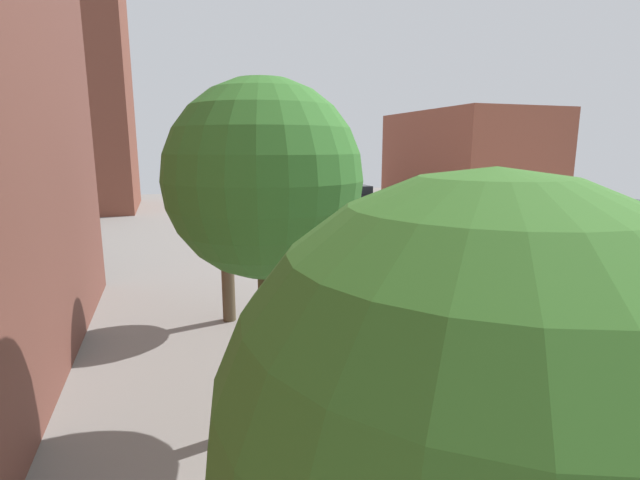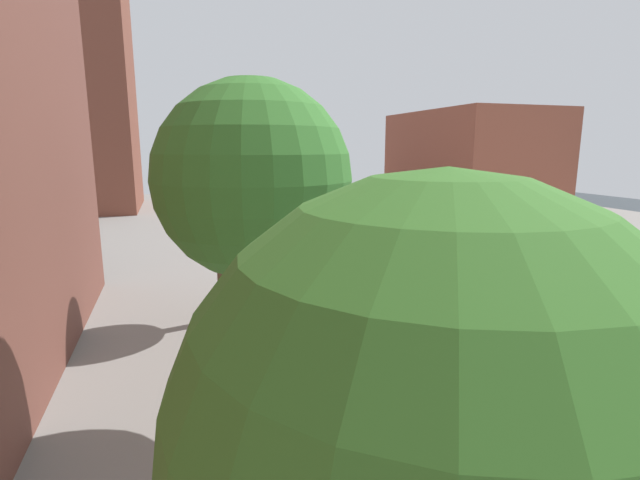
{
  "view_description": "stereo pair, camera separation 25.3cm",
  "coord_description": "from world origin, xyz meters",
  "px_view_note": "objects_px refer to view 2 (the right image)",
  "views": [
    {
      "loc": [
        -8.78,
        -19.48,
        5.78
      ],
      "look_at": [
        -1.34,
        3.04,
        1.06
      ],
      "focal_mm": 26.17,
      "sensor_mm": 36.0,
      "label": 1
    },
    {
      "loc": [
        -8.54,
        -19.55,
        5.78
      ],
      "look_at": [
        -1.34,
        3.04,
        1.06
      ],
      "focal_mm": 26.17,
      "sensor_mm": 36.0,
      "label": 2
    }
  ],
  "objects_px": {
    "street_tree_2": "(220,188)",
    "moored_boat_left_3": "(289,259)",
    "moored_boat_left_2": "(348,318)",
    "apartment_tower_far": "(58,62)",
    "moored_boat_right_2": "(478,284)",
    "moored_boat_right_3": "(407,247)",
    "street_tree_1": "(253,181)",
    "street_tree_0": "(434,438)",
    "moored_boat_right_4": "(359,226)",
    "moored_boat_right_5": "(321,214)",
    "low_block_right": "(469,156)",
    "parked_car": "(362,194)"
  },
  "relations": [
    {
      "from": "moored_boat_left_2",
      "to": "moored_boat_right_2",
      "type": "height_order",
      "value": "moored_boat_right_2"
    },
    {
      "from": "moored_boat_left_3",
      "to": "street_tree_2",
      "type": "bearing_deg",
      "value": -114.25
    },
    {
      "from": "moored_boat_right_2",
      "to": "moored_boat_right_5",
      "type": "distance_m",
      "value": 21.1
    },
    {
      "from": "moored_boat_right_2",
      "to": "moored_boat_right_3",
      "type": "bearing_deg",
      "value": 85.09
    },
    {
      "from": "low_block_right",
      "to": "street_tree_0",
      "type": "height_order",
      "value": "low_block_right"
    },
    {
      "from": "apartment_tower_far",
      "to": "moored_boat_right_3",
      "type": "height_order",
      "value": "apartment_tower_far"
    },
    {
      "from": "street_tree_1",
      "to": "moored_boat_right_5",
      "type": "distance_m",
      "value": 31.54
    },
    {
      "from": "apartment_tower_far",
      "to": "moored_boat_right_4",
      "type": "bearing_deg",
      "value": -28.37
    },
    {
      "from": "low_block_right",
      "to": "moored_boat_right_2",
      "type": "relative_size",
      "value": 4.63
    },
    {
      "from": "moored_boat_left_2",
      "to": "apartment_tower_far",
      "type": "bearing_deg",
      "value": 115.35
    },
    {
      "from": "street_tree_1",
      "to": "moored_boat_right_4",
      "type": "height_order",
      "value": "street_tree_1"
    },
    {
      "from": "moored_boat_left_2",
      "to": "moored_boat_right_5",
      "type": "bearing_deg",
      "value": 74.24
    },
    {
      "from": "moored_boat_left_3",
      "to": "street_tree_1",
      "type": "bearing_deg",
      "value": -105.81
    },
    {
      "from": "moored_boat_right_3",
      "to": "street_tree_0",
      "type": "bearing_deg",
      "value": -118.09
    },
    {
      "from": "street_tree_0",
      "to": "moored_boat_right_3",
      "type": "xyz_separation_m",
      "value": [
        11.16,
        20.91,
        -3.95
      ]
    },
    {
      "from": "moored_boat_right_2",
      "to": "moored_boat_right_3",
      "type": "distance_m",
      "value": 7.27
    },
    {
      "from": "low_block_right",
      "to": "moored_boat_left_2",
      "type": "distance_m",
      "value": 32.46
    },
    {
      "from": "street_tree_1",
      "to": "street_tree_2",
      "type": "xyz_separation_m",
      "value": [
        0.0,
        5.32,
        -0.53
      ]
    },
    {
      "from": "street_tree_1",
      "to": "street_tree_2",
      "type": "relative_size",
      "value": 1.17
    },
    {
      "from": "moored_boat_left_3",
      "to": "moored_boat_right_5",
      "type": "relative_size",
      "value": 1.05
    },
    {
      "from": "street_tree_0",
      "to": "moored_boat_right_2",
      "type": "bearing_deg",
      "value": 52.35
    },
    {
      "from": "moored_boat_right_3",
      "to": "low_block_right",
      "type": "bearing_deg",
      "value": 46.33
    },
    {
      "from": "low_block_right",
      "to": "street_tree_2",
      "type": "bearing_deg",
      "value": -135.41
    },
    {
      "from": "moored_boat_left_2",
      "to": "moored_boat_left_3",
      "type": "distance_m",
      "value": 8.14
    },
    {
      "from": "moored_boat_left_2",
      "to": "moored_boat_right_5",
      "type": "xyz_separation_m",
      "value": [
        6.52,
        23.11,
        0.05
      ]
    },
    {
      "from": "parked_car",
      "to": "moored_boat_left_2",
      "type": "distance_m",
      "value": 28.36
    },
    {
      "from": "street_tree_2",
      "to": "moored_boat_left_3",
      "type": "relative_size",
      "value": 1.1
    },
    {
      "from": "street_tree_1",
      "to": "moored_boat_left_3",
      "type": "relative_size",
      "value": 1.29
    },
    {
      "from": "moored_boat_right_2",
      "to": "street_tree_1",
      "type": "bearing_deg",
      "value": -142.09
    },
    {
      "from": "moored_boat_right_4",
      "to": "moored_boat_right_5",
      "type": "bearing_deg",
      "value": 94.23
    },
    {
      "from": "parked_car",
      "to": "moored_boat_right_5",
      "type": "relative_size",
      "value": 0.95
    },
    {
      "from": "apartment_tower_far",
      "to": "street_tree_2",
      "type": "xyz_separation_m",
      "value": [
        8.7,
        -27.77,
        -7.22
      ]
    },
    {
      "from": "street_tree_2",
      "to": "moored_boat_right_2",
      "type": "bearing_deg",
      "value": 15.31
    },
    {
      "from": "low_block_right",
      "to": "moored_boat_left_3",
      "type": "xyz_separation_m",
      "value": [
        -21.24,
        -15.93,
        -4.58
      ]
    },
    {
      "from": "street_tree_2",
      "to": "moored_boat_right_2",
      "type": "height_order",
      "value": "street_tree_2"
    },
    {
      "from": "street_tree_2",
      "to": "street_tree_0",
      "type": "bearing_deg",
      "value": -90.0
    },
    {
      "from": "moored_boat_left_3",
      "to": "moored_boat_right_3",
      "type": "relative_size",
      "value": 1.3
    },
    {
      "from": "street_tree_0",
      "to": "apartment_tower_far",
      "type": "bearing_deg",
      "value": 102.72
    },
    {
      "from": "moored_boat_left_3",
      "to": "moored_boat_right_2",
      "type": "bearing_deg",
      "value": -43.39
    },
    {
      "from": "apartment_tower_far",
      "to": "street_tree_0",
      "type": "relative_size",
      "value": 4.66
    },
    {
      "from": "apartment_tower_far",
      "to": "street_tree_2",
      "type": "relative_size",
      "value": 4.4
    },
    {
      "from": "street_tree_0",
      "to": "moored_boat_left_2",
      "type": "distance_m",
      "value": 12.96
    },
    {
      "from": "low_block_right",
      "to": "moored_boat_right_4",
      "type": "bearing_deg",
      "value": -151.1
    },
    {
      "from": "street_tree_2",
      "to": "moored_boat_right_4",
      "type": "distance_m",
      "value": 20.83
    },
    {
      "from": "apartment_tower_far",
      "to": "street_tree_0",
      "type": "bearing_deg",
      "value": -77.28
    },
    {
      "from": "moored_boat_right_5",
      "to": "street_tree_1",
      "type": "bearing_deg",
      "value": -109.82
    },
    {
      "from": "street_tree_2",
      "to": "moored_boat_left_2",
      "type": "relative_size",
      "value": 1.12
    },
    {
      "from": "street_tree_1",
      "to": "moored_boat_right_2",
      "type": "xyz_separation_m",
      "value": [
        10.54,
        8.21,
        -4.98
      ]
    },
    {
      "from": "moored_boat_right_3",
      "to": "moored_boat_right_4",
      "type": "bearing_deg",
      "value": 90.75
    },
    {
      "from": "apartment_tower_far",
      "to": "moored_boat_left_2",
      "type": "distance_m",
      "value": 31.97
    }
  ]
}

